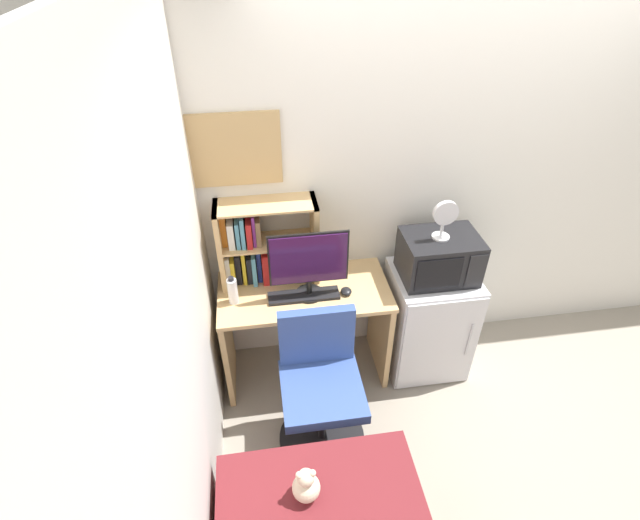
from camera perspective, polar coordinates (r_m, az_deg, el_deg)
name	(u,v)px	position (r m, az deg, el deg)	size (l,w,h in m)	color
wall_back	(504,182)	(3.40, 21.48, 8.86)	(6.40, 0.04, 2.60)	silver
wall_left	(166,437)	(1.79, -18.18, -19.78)	(0.04, 4.40, 2.60)	silver
desk	(305,318)	(3.21, -1.85, -7.07)	(1.11, 0.55, 0.78)	tan
hutch_bookshelf	(255,245)	(3.01, -7.87, 1.85)	(0.63, 0.23, 0.57)	tan
monitor	(309,262)	(2.85, -1.38, -0.26)	(0.49, 0.18, 0.46)	black
keyboard	(304,296)	(2.99, -1.98, -4.36)	(0.45, 0.12, 0.02)	black
computer_mouse	(346,291)	(3.01, 3.20, -3.82)	(0.07, 0.08, 0.04)	black
water_bottle	(233,291)	(2.95, -10.57, -3.69)	(0.06, 0.06, 0.19)	silver
mini_fridge	(427,320)	(3.45, 12.93, -7.18)	(0.55, 0.52, 0.82)	silver
microwave	(439,257)	(3.10, 14.29, 0.36)	(0.48, 0.36, 0.30)	black
desk_fan	(445,217)	(2.93, 14.91, 5.02)	(0.16, 0.11, 0.26)	silver
desk_chair	(321,392)	(2.95, 0.06, -15.71)	(0.55, 0.55, 0.93)	black
teddy_bear	(306,486)	(2.42, -1.70, -25.71)	(0.13, 0.13, 0.20)	beige
wall_corkboard	(227,151)	(2.81, -11.19, 12.92)	(0.62, 0.02, 0.44)	tan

